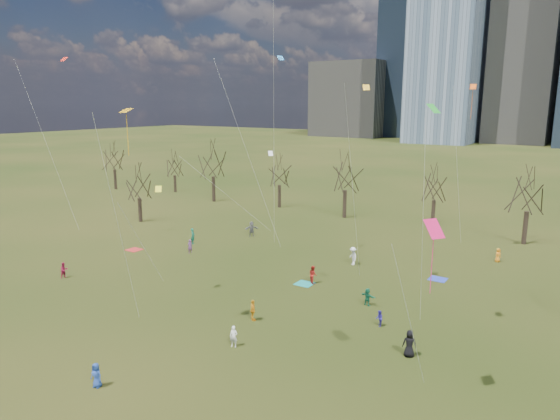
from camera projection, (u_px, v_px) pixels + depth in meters
The scene contains 20 objects.
ground at pixel (190, 333), 36.37m from camera, with size 500.00×500.00×0.00m, color black.
downtown_skyline at pixel (542, 46), 202.04m from camera, with size 212.50×78.00×118.00m.
bare_tree_row at pixel (384, 183), 65.63m from camera, with size 113.04×29.80×9.50m.
blanket_teal at pixel (304, 284), 46.16m from camera, with size 1.60×1.50×0.03m, color teal.
blanket_navy at pixel (438, 279), 47.38m from camera, with size 1.60×1.50×0.03m, color #283DBD.
blanket_crimson at pixel (134, 250), 56.85m from camera, with size 1.60×1.50×0.03m, color red.
person_0 at pixel (96, 375), 29.28m from camera, with size 0.74×0.48×1.51m, color #224296.
person_1 at pixel (234, 336), 34.13m from camera, with size 0.55×0.36×1.51m, color white.
person_2 at pixel (64, 270), 47.64m from camera, with size 0.74×0.58×1.53m, color #A8183D.
person_4 at pixel (253, 310), 38.23m from camera, with size 0.98×0.41×1.67m, color orange.
person_5 at pixel (367, 297), 41.13m from camera, with size 1.39×0.44×1.50m, color #186C4A.
person_6 at pixel (409, 344), 32.77m from camera, with size 0.90×0.59×1.85m, color black.
person_7 at pixel (190, 246), 55.52m from camera, with size 0.57×0.37×1.55m, color #874993.
person_8 at pixel (379, 318), 37.30m from camera, with size 0.60×0.47×1.24m, color #2E239B.
person_9 at pixel (353, 256), 51.44m from camera, with size 1.22×0.70×1.89m, color white.
person_11 at pixel (252, 229), 62.44m from camera, with size 1.77×0.56×1.91m, color slate.
person_12 at pixel (498, 255), 52.40m from camera, with size 0.72×0.47×1.48m, color orange.
person_13 at pixel (193, 236), 59.13m from camera, with size 0.69×0.45×1.89m, color #186D51.
person_14 at pixel (313, 275), 46.18m from camera, with size 0.82×0.64×1.68m, color #B21E19.
kites_airborne at pixel (279, 152), 43.04m from camera, with size 50.30×38.58×32.33m.
Camera 1 is at (23.85, -24.65, 16.42)m, focal length 32.00 mm.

